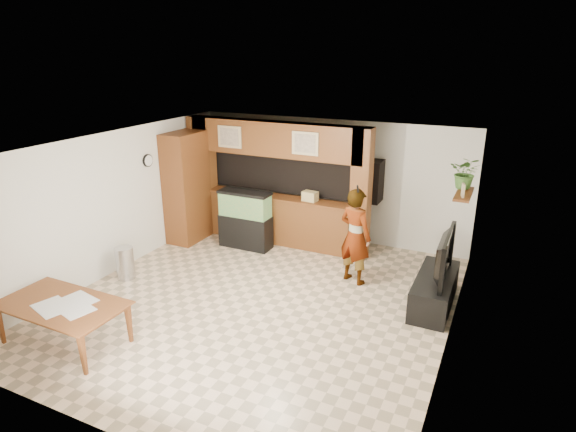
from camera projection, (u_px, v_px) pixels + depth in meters
The scene contains 22 objects.
floor at pixel (258, 301), 8.00m from camera, with size 6.50×6.50×0.00m, color #D1B291.
ceiling at pixel (255, 147), 7.14m from camera, with size 6.50×6.50×0.00m, color white.
wall_back at pixel (329, 180), 10.35m from camera, with size 6.00×6.00×0.00m, color silver.
wall_left at pixel (113, 203), 8.78m from camera, with size 6.50×6.50×0.00m, color silver.
wall_right at pixel (455, 262), 6.36m from camera, with size 6.50×6.50×0.00m, color silver.
partition at pixel (277, 181), 10.20m from camera, with size 4.20×0.99×2.60m.
wall_clock at pixel (148, 161), 9.42m from camera, with size 0.05×0.25×0.25m.
wall_shelf at pixel (464, 194), 7.96m from camera, with size 0.25×0.90×0.04m, color brown.
pantry_cabinet at pixel (187, 187), 10.25m from camera, with size 0.59×0.96×2.35m, color brown.
trash_can at pixel (125, 263), 8.72m from camera, with size 0.33×0.33×0.60m, color #B2B2B7.
aquarium at pixel (245, 220), 10.01m from camera, with size 1.10×0.41×1.22m.
tv_stand at pixel (434, 291), 7.80m from camera, with size 0.57×1.56×0.52m, color black.
television at pixel (438, 255), 7.59m from camera, with size 1.31×0.17×0.75m, color black.
photo_frame at pixel (463, 190), 7.70m from camera, with size 0.03×0.16×0.22m, color tan.
potted_plant at pixel (466, 173), 8.11m from camera, with size 0.50×0.43×0.56m, color #3D692A.
person at pixel (355, 236), 8.42m from camera, with size 0.63×0.42×1.74m, color #9D7456.
microphone at pixel (358, 189), 7.96m from camera, with size 0.03×0.03×0.15m, color black.
dining_table at pixel (63, 324), 6.75m from camera, with size 1.79×1.00×0.63m, color brown.
newspaper_a at pixel (52, 307), 6.58m from camera, with size 0.54×0.39×0.01m, color silver.
newspaper_b at pixel (75, 309), 6.54m from camera, with size 0.53×0.38×0.01m, color silver.
newspaper_c at pixel (78, 300), 6.76m from camera, with size 0.50×0.36×0.01m, color silver.
counter_box at pixel (310, 196), 9.76m from camera, with size 0.30×0.20×0.20m, color tan.
Camera 1 is at (3.47, -6.20, 3.98)m, focal length 30.00 mm.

